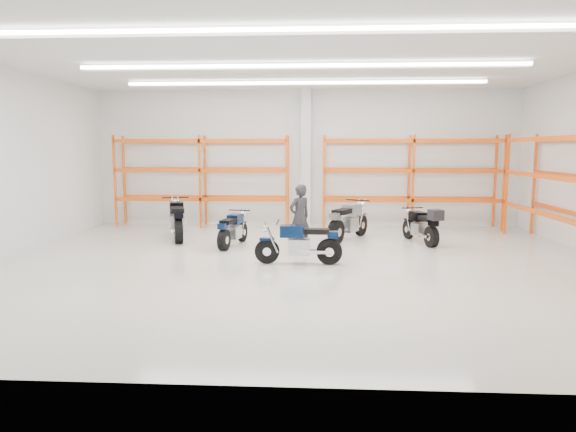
# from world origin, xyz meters

# --- Properties ---
(ground) EXTENTS (14.00, 14.00, 0.00)m
(ground) POSITION_xyz_m (0.00, 0.00, 0.00)
(ground) COLOR beige
(ground) RESTS_ON ground
(room_shell) EXTENTS (14.02, 12.02, 4.51)m
(room_shell) POSITION_xyz_m (0.00, 0.03, 3.28)
(room_shell) COLOR white
(room_shell) RESTS_ON ground
(motorcycle_main) EXTENTS (1.96, 0.65, 0.97)m
(motorcycle_main) POSITION_xyz_m (0.05, 0.01, 0.45)
(motorcycle_main) COLOR black
(motorcycle_main) RESTS_ON ground
(motorcycle_back_a) EXTENTS (1.01, 2.28, 1.15)m
(motorcycle_back_a) POSITION_xyz_m (-3.61, 3.00, 0.54)
(motorcycle_back_a) COLOR black
(motorcycle_back_a) RESTS_ON ground
(motorcycle_back_b) EXTENTS (0.73, 1.86, 0.92)m
(motorcycle_back_b) POSITION_xyz_m (-1.85, 1.96, 0.43)
(motorcycle_back_b) COLOR black
(motorcycle_back_b) RESTS_ON ground
(motorcycle_back_c) EXTENTS (1.25, 2.03, 1.10)m
(motorcycle_back_c) POSITION_xyz_m (1.23, 3.07, 0.52)
(motorcycle_back_c) COLOR black
(motorcycle_back_c) RESTS_ON ground
(motorcycle_back_d) EXTENTS (0.86, 1.95, 1.02)m
(motorcycle_back_d) POSITION_xyz_m (3.23, 2.61, 0.49)
(motorcycle_back_d) COLOR black
(motorcycle_back_d) RESTS_ON ground
(standing_man) EXTENTS (0.73, 0.69, 1.67)m
(standing_man) POSITION_xyz_m (-0.06, 1.65, 0.84)
(standing_man) COLOR black
(standing_man) RESTS_ON ground
(structural_column) EXTENTS (0.32, 0.32, 4.50)m
(structural_column) POSITION_xyz_m (0.00, 5.82, 2.25)
(structural_column) COLOR white
(structural_column) RESTS_ON ground
(pallet_racking_back_left) EXTENTS (5.67, 0.87, 3.00)m
(pallet_racking_back_left) POSITION_xyz_m (-3.40, 5.48, 1.79)
(pallet_racking_back_left) COLOR #F04812
(pallet_racking_back_left) RESTS_ON ground
(pallet_racking_back_right) EXTENTS (5.67, 0.87, 3.00)m
(pallet_racking_back_right) POSITION_xyz_m (3.40, 5.48, 1.79)
(pallet_racking_back_right) COLOR #F04812
(pallet_racking_back_right) RESTS_ON ground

